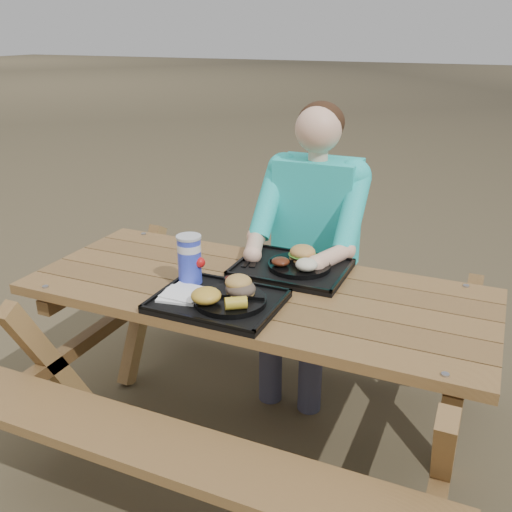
% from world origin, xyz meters
% --- Properties ---
extents(ground, '(60.00, 60.00, 0.00)m').
position_xyz_m(ground, '(0.00, 0.00, 0.00)').
color(ground, '#999999').
rests_on(ground, ground).
extents(picnic_table, '(1.80, 1.49, 0.75)m').
position_xyz_m(picnic_table, '(0.00, 0.00, 0.38)').
color(picnic_table, '#999999').
rests_on(picnic_table, ground).
extents(tray_near, '(0.45, 0.35, 0.02)m').
position_xyz_m(tray_near, '(-0.07, -0.20, 0.76)').
color(tray_near, black).
rests_on(tray_near, picnic_table).
extents(tray_far, '(0.45, 0.35, 0.02)m').
position_xyz_m(tray_far, '(0.08, 0.20, 0.76)').
color(tray_far, black).
rests_on(tray_far, picnic_table).
extents(plate_near, '(0.26, 0.26, 0.02)m').
position_xyz_m(plate_near, '(-0.01, -0.20, 0.78)').
color(plate_near, black).
rests_on(plate_near, tray_near).
extents(plate_far, '(0.26, 0.26, 0.02)m').
position_xyz_m(plate_far, '(0.11, 0.21, 0.78)').
color(plate_far, black).
rests_on(plate_far, tray_far).
extents(napkin_stack, '(0.17, 0.17, 0.02)m').
position_xyz_m(napkin_stack, '(-0.20, -0.22, 0.78)').
color(napkin_stack, white).
rests_on(napkin_stack, tray_near).
extents(soda_cup, '(0.09, 0.09, 0.18)m').
position_xyz_m(soda_cup, '(-0.23, -0.10, 0.86)').
color(soda_cup, '#192CC0').
rests_on(soda_cup, tray_near).
extents(condiment_bbq, '(0.05, 0.05, 0.03)m').
position_xyz_m(condiment_bbq, '(-0.08, -0.06, 0.79)').
color(condiment_bbq, black).
rests_on(condiment_bbq, tray_near).
extents(condiment_mustard, '(0.04, 0.04, 0.03)m').
position_xyz_m(condiment_mustard, '(-0.02, -0.07, 0.78)').
color(condiment_mustard, gold).
rests_on(condiment_mustard, tray_near).
extents(sandwich, '(0.10, 0.10, 0.11)m').
position_xyz_m(sandwich, '(0.01, -0.16, 0.84)').
color(sandwich, '#C08E43').
rests_on(sandwich, plate_near).
extents(mac_cheese, '(0.11, 0.11, 0.05)m').
position_xyz_m(mac_cheese, '(-0.07, -0.27, 0.82)').
color(mac_cheese, gold).
rests_on(mac_cheese, plate_near).
extents(corn_cob, '(0.10, 0.10, 0.04)m').
position_xyz_m(corn_cob, '(0.04, -0.27, 0.81)').
color(corn_cob, gold).
rests_on(corn_cob, plate_near).
extents(cutlery_far, '(0.07, 0.15, 0.01)m').
position_xyz_m(cutlery_far, '(-0.10, 0.19, 0.77)').
color(cutlery_far, black).
rests_on(cutlery_far, tray_far).
extents(burger, '(0.11, 0.11, 0.10)m').
position_xyz_m(burger, '(0.10, 0.25, 0.84)').
color(burger, '#CA9047').
rests_on(burger, plate_far).
extents(baked_beans, '(0.07, 0.07, 0.03)m').
position_xyz_m(baked_beans, '(0.04, 0.15, 0.81)').
color(baked_beans, '#542110').
rests_on(baked_beans, plate_far).
extents(potato_salad, '(0.09, 0.09, 0.05)m').
position_xyz_m(potato_salad, '(0.16, 0.15, 0.81)').
color(potato_salad, '#EEE7CA').
rests_on(potato_salad, plate_far).
extents(diner, '(0.48, 0.84, 1.28)m').
position_xyz_m(diner, '(0.03, 0.62, 0.64)').
color(diner, teal).
rests_on(diner, ground).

